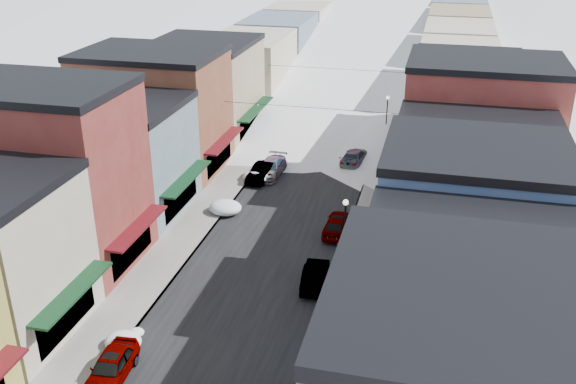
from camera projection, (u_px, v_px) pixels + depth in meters
The scene contains 30 objects.
road at pixel (346, 111), 76.71m from camera, with size 10.00×160.00×0.01m, color black.
sidewalk_left at pixel (292, 107), 78.11m from camera, with size 3.20×160.00×0.15m, color gray.
sidewalk_right at pixel (401, 114), 75.25m from camera, with size 3.20×160.00×0.15m, color gray.
curb_left at pixel (305, 107), 77.78m from camera, with size 0.10×160.00×0.15m, color slate.
curb_right at pixel (388, 113), 75.59m from camera, with size 0.10×160.00×0.15m, color slate.
bldg_l_brick_near at pixel (48, 176), 42.11m from camera, with size 12.30×8.20×12.50m.
bldg_l_grayblue at pixel (119, 156), 50.25m from camera, with size 11.30×9.20×9.00m.
bldg_l_brick_far at pixel (155, 111), 58.04m from camera, with size 13.30×9.20×11.00m.
bldg_l_tan at pixel (204, 89), 66.89m from camera, with size 11.30×11.20×10.00m.
bldg_r_green at pixel (469, 329), 29.36m from camera, with size 11.30×9.20×9.50m.
bldg_r_blue at pixel (468, 231), 37.13m from camera, with size 11.30×9.20×10.50m.
bldg_r_cream at pixel (473, 184), 45.31m from camera, with size 12.30×9.20×9.00m.
bldg_r_brick_far at pixel (479, 128), 52.66m from camera, with size 13.30×9.20×11.50m.
bldg_r_tan at pixel (464, 105), 62.15m from camera, with size 11.30×11.20×9.50m.
distant_blocks at pixel (371, 41), 95.46m from camera, with size 34.00×55.00×8.00m.
overhead_cables at pixel (328, 86), 63.10m from camera, with size 16.40×15.04×0.04m.
car_silver_sedan at pixel (111, 367), 33.04m from camera, with size 1.77×4.40×1.50m, color gray.
car_dark_hatch at pixel (262, 172), 57.20m from camera, with size 1.53×4.38×1.44m, color black.
car_silver_wagon at pixel (271, 168), 58.16m from camera, with size 2.05×5.03×1.46m, color #94989C.
car_green_sedan at pixel (315, 275), 41.30m from camera, with size 1.49×4.29×1.41m, color black.
car_gray_suv at pixel (337, 224), 47.87m from camera, with size 1.81×4.49×1.53m, color gray.
car_black_sedan at pixel (355, 157), 60.82m from camera, with size 1.97×4.85×1.41m, color black.
car_lane_silver at pixel (333, 103), 76.86m from camera, with size 2.00×4.98×1.70m, color #AAABB2.
car_lane_white at pixel (371, 89), 83.15m from camera, with size 2.26×4.91×1.36m, color silver.
trash_can at pixel (341, 278), 41.21m from camera, with size 0.53×0.53×0.90m.
streetlamp_near at pixel (345, 223), 42.82m from camera, with size 0.39×0.39×4.67m.
streetlamp_far at pixel (387, 111), 66.50m from camera, with size 0.37×0.37×4.46m.
snow_pile_near at pixel (124, 341), 35.57m from camera, with size 2.09×2.48×0.88m.
snow_pile_mid at pixel (226, 207), 51.01m from camera, with size 2.62×2.81×1.11m.
snow_pile_far at pixel (257, 176), 56.98m from camera, with size 2.57×2.78×1.09m.
Camera 1 is at (10.87, -13.50, 22.51)m, focal length 40.00 mm.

